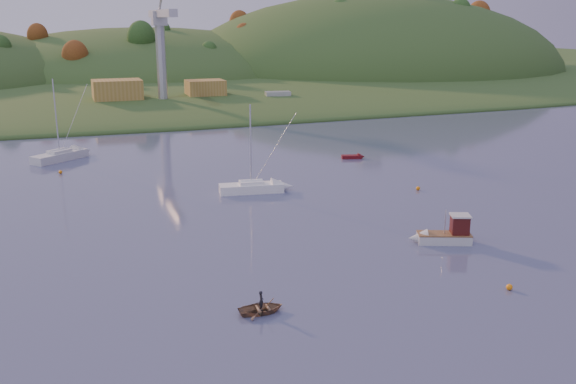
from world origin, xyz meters
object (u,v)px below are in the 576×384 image
object	(u,v)px
sailboat_near	(60,155)
canoe	(261,308)
sailboat_far	(251,187)
red_tender	(356,157)
fishing_boat	(440,235)

from	to	relation	value
sailboat_near	canoe	xyz separation A→B (m)	(12.70, -60.27, -0.44)
sailboat_far	canoe	bearing A→B (deg)	-97.39
sailboat_far	canoe	world-z (taller)	sailboat_far
sailboat_near	canoe	distance (m)	61.59
red_tender	canoe	bearing A→B (deg)	-107.54
sailboat_near	sailboat_far	world-z (taller)	sailboat_near
sailboat_far	fishing_boat	bearing A→B (deg)	-55.97
sailboat_far	canoe	xyz separation A→B (m)	(-9.14, -32.50, -0.37)
fishing_boat	sailboat_far	bearing A→B (deg)	-42.57
fishing_boat	red_tender	world-z (taller)	fishing_boat
sailboat_near	fishing_boat	bearing A→B (deg)	-95.47
canoe	red_tender	size ratio (longest dim) A/B	0.89
sailboat_near	canoe	bearing A→B (deg)	-116.41
red_tender	fishing_boat	bearing A→B (deg)	-88.53
sailboat_far	red_tender	xyz separation A→B (m)	(20.98, 13.72, -0.46)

